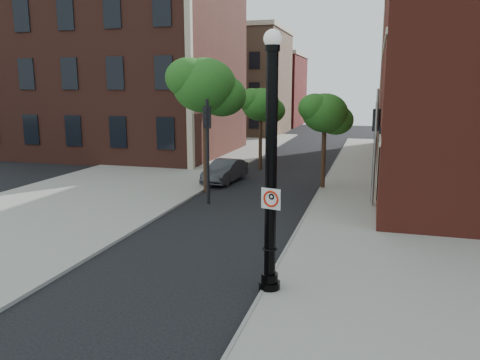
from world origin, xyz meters
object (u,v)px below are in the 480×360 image
(lamppost, at_px, (271,178))
(no_parking_sign, at_px, (271,199))
(parked_car, at_px, (225,171))
(traffic_signal_right, at_px, (376,137))
(traffic_signal_left, at_px, (207,134))

(lamppost, xyz_separation_m, no_parking_sign, (0.05, -0.17, -0.52))
(lamppost, height_order, parked_car, lamppost)
(lamppost, xyz_separation_m, traffic_signal_right, (2.61, 10.77, 0.08))
(lamppost, relative_size, parked_car, 1.71)
(no_parking_sign, relative_size, traffic_signal_right, 0.11)
(traffic_signal_left, xyz_separation_m, traffic_signal_right, (7.62, 1.83, -0.09))
(no_parking_sign, relative_size, parked_car, 0.14)
(no_parking_sign, height_order, parked_car, no_parking_sign)
(traffic_signal_left, bearing_deg, no_parking_sign, -69.03)
(parked_car, bearing_deg, lamppost, -61.57)
(lamppost, distance_m, traffic_signal_right, 11.08)
(parked_car, distance_m, traffic_signal_left, 6.01)
(no_parking_sign, distance_m, traffic_signal_right, 11.25)
(lamppost, relative_size, traffic_signal_right, 1.43)
(no_parking_sign, bearing_deg, parked_car, 126.97)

